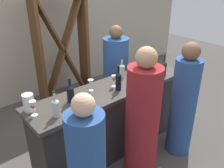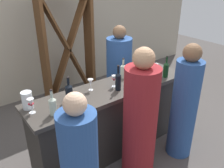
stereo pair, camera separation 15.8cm
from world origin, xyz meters
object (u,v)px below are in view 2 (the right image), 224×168
wine_glass_near_center (156,67)px  wine_bottle_center_near_black (118,81)px  wine_bottle_far_right_dark_green (166,69)px  person_center_guest (184,107)px  wine_rack (68,49)px  wine_bottle_second_right_clear_pale (123,70)px  person_right_guest (140,124)px  wine_bottle_second_left_near_black (69,92)px  wine_glass_far_left (31,103)px  person_server_behind (119,77)px  wine_glass_near_right (114,79)px  wine_bottle_leftmost_clear_pale (53,105)px  wine_glass_far_right (91,82)px  wine_glass_near_left (132,77)px  water_pitcher (27,100)px  wine_bottle_rightmost_clear_pale (153,70)px  wine_glass_far_center (137,69)px

wine_glass_near_center → wine_bottle_center_near_black: bearing=-176.1°
wine_bottle_far_right_dark_green → person_center_guest: person_center_guest is taller
wine_rack → wine_glass_near_center: 1.76m
wine_bottle_second_right_clear_pale → person_right_guest: person_right_guest is taller
wine_bottle_second_left_near_black → person_right_guest: person_right_guest is taller
wine_bottle_second_left_near_black → wine_glass_far_left: 0.43m
person_center_guest → person_server_behind: (-0.07, 1.24, -0.01)m
wine_rack → wine_glass_near_right: wine_rack is taller
wine_bottle_leftmost_clear_pale → wine_bottle_second_left_near_black: wine_bottle_second_left_near_black is taller
wine_rack → wine_glass_near_right: size_ratio=13.06×
wine_bottle_second_right_clear_pale → wine_glass_far_left: 1.32m
wine_bottle_second_left_near_black → person_server_behind: (1.19, 0.60, -0.36)m
wine_bottle_second_left_near_black → person_right_guest: bearing=-48.6°
wine_rack → wine_glass_far_right: 1.63m
wine_bottle_second_left_near_black → wine_glass_near_left: bearing=-7.4°
wine_bottle_second_left_near_black → water_pitcher: 0.45m
wine_bottle_rightmost_clear_pale → wine_bottle_second_left_near_black: bearing=173.9°
wine_glass_far_left → person_right_guest: person_right_guest is taller
wine_glass_near_left → person_center_guest: person_center_guest is taller
wine_bottle_second_left_near_black → person_server_behind: bearing=26.8°
wine_glass_near_center → wine_glass_far_center: (-0.26, 0.09, -0.00)m
wine_bottle_far_right_dark_green → wine_glass_far_left: wine_bottle_far_right_dark_green is taller
person_center_guest → wine_glass_far_center: bearing=3.4°
wine_glass_far_left → wine_bottle_second_left_near_black: bearing=-0.4°
wine_glass_near_left → person_right_guest: size_ratio=0.09×
wine_glass_far_left → wine_glass_far_right: (0.76, 0.07, -0.01)m
wine_bottle_second_left_near_black → wine_glass_near_right: wine_bottle_second_left_near_black is taller
wine_bottle_far_right_dark_green → wine_glass_near_left: wine_bottle_far_right_dark_green is taller
water_pitcher → wine_bottle_leftmost_clear_pale: bearing=-59.6°
wine_rack → wine_glass_far_left: bearing=-128.0°
wine_glass_near_right → person_center_guest: 0.96m
wine_glass_near_right → wine_glass_near_left: bearing=-21.3°
wine_bottle_leftmost_clear_pale → water_pitcher: 0.32m
wine_bottle_rightmost_clear_pale → wine_glass_far_center: size_ratio=1.78×
wine_glass_near_center → person_center_guest: bearing=-92.9°
wine_bottle_leftmost_clear_pale → wine_bottle_second_right_clear_pale: bearing=13.9°
wine_bottle_leftmost_clear_pale → wine_bottle_far_right_dark_green: wine_bottle_far_right_dark_green is taller
wine_bottle_second_right_clear_pale → water_pitcher: (-1.31, -0.01, -0.01)m
wine_bottle_rightmost_clear_pale → wine_glass_far_center: 0.21m
wine_glass_far_center → wine_glass_far_right: 0.72m
wine_bottle_second_right_clear_pale → wine_bottle_center_near_black: bearing=-138.9°
wine_bottle_center_near_black → wine_glass_near_left: bearing=3.0°
wine_glass_far_right → person_center_guest: (0.94, -0.71, -0.34)m
wine_glass_near_center → wine_glass_far_center: wine_glass_far_center is taller
wine_glass_far_right → water_pitcher: size_ratio=0.76×
wine_glass_far_left → person_center_guest: bearing=-20.6°
wine_bottle_rightmost_clear_pale → wine_glass_near_right: 0.59m
wine_glass_near_right → water_pitcher: (-1.04, 0.14, -0.01)m
wine_glass_near_right → person_right_guest: size_ratio=0.09×
wine_bottle_center_near_black → person_center_guest: size_ratio=0.21×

